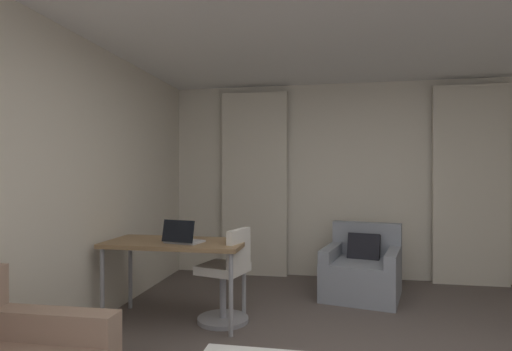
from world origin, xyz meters
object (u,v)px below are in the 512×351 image
(desk_chair, at_px, (227,280))
(laptop, at_px, (183,238))
(armchair, at_px, (362,272))
(desk, at_px, (176,248))

(desk_chair, relative_size, laptop, 2.41)
(desk_chair, distance_m, laptop, 0.58)
(laptop, bearing_deg, armchair, 35.92)
(armchair, bearing_deg, desk, -147.79)
(armchair, xyz_separation_m, laptop, (-1.69, -1.22, 0.53))
(desk, height_order, laptop, laptop)
(desk_chair, bearing_deg, armchair, 39.38)
(armchair, relative_size, laptop, 2.73)
(armchair, distance_m, desk_chair, 1.70)
(desk, distance_m, desk_chair, 0.57)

